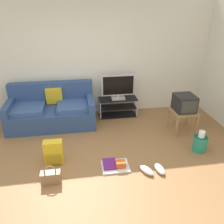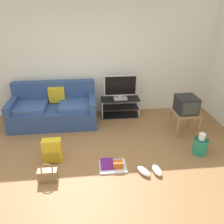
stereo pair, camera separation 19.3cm
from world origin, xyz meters
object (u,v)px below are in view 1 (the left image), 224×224
object	(u,v)px
backpack	(54,152)
couch	(52,110)
tv_stand	(118,107)
side_table	(183,114)
flat_tv	(118,87)
floor_tray	(115,165)
handbag	(51,177)
sneakers_pair	(153,169)
cleaning_bucket	(200,143)
crt_tv	(185,103)

from	to	relation	value
backpack	couch	bearing A→B (deg)	97.29
tv_stand	side_table	world-z (taller)	side_table
flat_tv	floor_tray	bearing A→B (deg)	-101.50
handbag	floor_tray	size ratio (longest dim) A/B	0.70
backpack	handbag	distance (m)	0.51
tv_stand	sneakers_pair	size ratio (longest dim) A/B	2.14
handbag	sneakers_pair	size ratio (longest dim) A/B	0.75
tv_stand	handbag	distance (m)	2.58
flat_tv	side_table	xyz separation A→B (m)	(1.24, -0.91, -0.35)
couch	cleaning_bucket	world-z (taller)	couch
handbag	cleaning_bucket	distance (m)	2.70
cleaning_bucket	flat_tv	bearing A→B (deg)	126.42
tv_stand	sneakers_pair	distance (m)	2.17
handbag	cleaning_bucket	bearing A→B (deg)	9.54
couch	handbag	xyz separation A→B (m)	(0.12, -1.97, -0.22)
side_table	crt_tv	xyz separation A→B (m)	(-0.00, 0.02, 0.25)
sneakers_pair	floor_tray	xyz separation A→B (m)	(-0.60, 0.21, -0.01)
side_table	sneakers_pair	distance (m)	1.64
handbag	sneakers_pair	bearing A→B (deg)	0.07
flat_tv	sneakers_pair	world-z (taller)	flat_tv
sneakers_pair	handbag	bearing A→B (deg)	-179.93
flat_tv	crt_tv	xyz separation A→B (m)	(1.24, -0.90, -0.10)
handbag	sneakers_pair	distance (m)	1.62
couch	cleaning_bucket	size ratio (longest dim) A/B	4.53
handbag	floor_tray	bearing A→B (deg)	11.53
tv_stand	cleaning_bucket	distance (m)	2.11
couch	sneakers_pair	bearing A→B (deg)	-48.41
flat_tv	crt_tv	world-z (taller)	flat_tv
backpack	floor_tray	world-z (taller)	backpack
floor_tray	side_table	bearing A→B (deg)	31.80
cleaning_bucket	floor_tray	size ratio (longest dim) A/B	0.91
floor_tray	couch	bearing A→B (deg)	123.14
backpack	crt_tv	bearing A→B (deg)	17.58
flat_tv	sneakers_pair	bearing A→B (deg)	-84.52
cleaning_bucket	side_table	bearing A→B (deg)	90.35
tv_stand	side_table	xyz separation A→B (m)	(1.24, -0.94, 0.17)
sneakers_pair	side_table	bearing A→B (deg)	49.66
backpack	sneakers_pair	distance (m)	1.69
crt_tv	handbag	bearing A→B (deg)	-155.04
crt_tv	floor_tray	distance (m)	2.02
side_table	backpack	bearing A→B (deg)	-164.78
tv_stand	floor_tray	xyz separation A→B (m)	(-0.39, -1.95, -0.18)
side_table	crt_tv	world-z (taller)	crt_tv
floor_tray	sneakers_pair	bearing A→B (deg)	-19.21
couch	crt_tv	distance (m)	2.89
couch	tv_stand	size ratio (longest dim) A/B	2.05
side_table	couch	bearing A→B (deg)	165.00
tv_stand	flat_tv	xyz separation A→B (m)	(-0.00, -0.02, 0.51)
couch	floor_tray	bearing A→B (deg)	-56.86
flat_tv	cleaning_bucket	xyz separation A→B (m)	(1.24, -1.69, -0.56)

